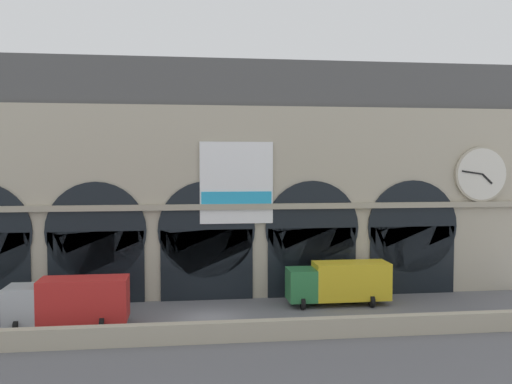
# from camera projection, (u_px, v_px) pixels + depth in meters

# --- Properties ---
(ground_plane) EXTENTS (200.00, 200.00, 0.00)m
(ground_plane) POSITION_uv_depth(u_px,v_px,m) (210.00, 318.00, 36.91)
(ground_plane) COLOR slate
(quay_parapet_wall) EXTENTS (90.00, 0.70, 1.19)m
(quay_parapet_wall) POSITION_uv_depth(u_px,v_px,m) (214.00, 332.00, 31.91)
(quay_parapet_wall) COLOR #B2A891
(quay_parapet_wall) RESTS_ON ground
(station_building) EXTENTS (50.62, 5.66, 18.42)m
(station_building) POSITION_uv_depth(u_px,v_px,m) (206.00, 181.00, 43.98)
(station_building) COLOR #B2A891
(station_building) RESTS_ON ground
(box_truck_midwest) EXTENTS (7.50, 2.91, 3.12)m
(box_truck_midwest) POSITION_uv_depth(u_px,v_px,m) (70.00, 301.00, 34.80)
(box_truck_midwest) COLOR #ADB2B7
(box_truck_midwest) RESTS_ON ground
(box_truck_mideast) EXTENTS (7.50, 2.91, 3.12)m
(box_truck_mideast) POSITION_uv_depth(u_px,v_px,m) (339.00, 282.00, 40.33)
(box_truck_mideast) COLOR #2D7A42
(box_truck_mideast) RESTS_ON ground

